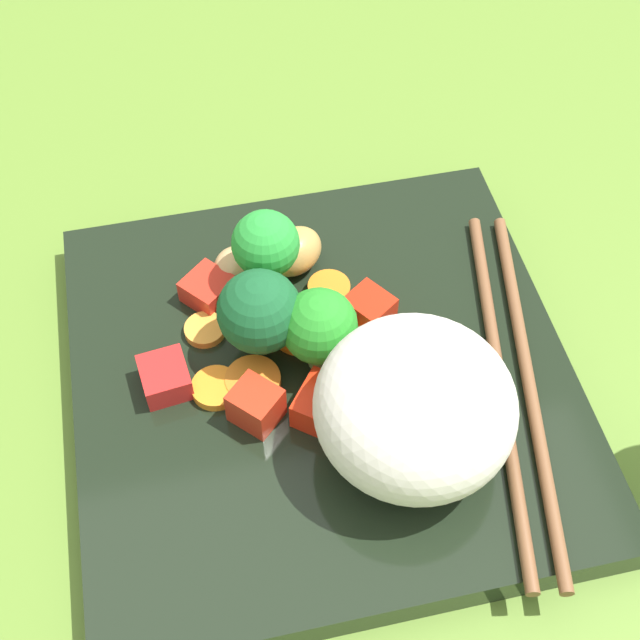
# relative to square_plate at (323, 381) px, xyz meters

# --- Properties ---
(ground_plane) EXTENTS (1.10, 1.10, 0.02)m
(ground_plane) POSITION_rel_square_plate_xyz_m (0.00, 0.00, -0.02)
(ground_plane) COLOR olive
(square_plate) EXTENTS (0.27, 0.27, 0.02)m
(square_plate) POSITION_rel_square_plate_xyz_m (0.00, 0.00, 0.00)
(square_plate) COLOR black
(square_plate) RESTS_ON ground_plane
(rice_mound) EXTENTS (0.11, 0.11, 0.07)m
(rice_mound) POSITION_rel_square_plate_xyz_m (0.03, -0.05, 0.05)
(rice_mound) COLOR white
(rice_mound) RESTS_ON square_plate
(broccoli_floret_0) EXTENTS (0.04, 0.04, 0.06)m
(broccoli_floret_0) POSITION_rel_square_plate_xyz_m (-0.03, 0.02, 0.04)
(broccoli_floret_0) COLOR #5E963C
(broccoli_floret_0) RESTS_ON square_plate
(broccoli_floret_1) EXTENTS (0.04, 0.04, 0.06)m
(broccoli_floret_1) POSITION_rel_square_plate_xyz_m (-0.02, 0.06, 0.05)
(broccoli_floret_1) COLOR #52A23E
(broccoli_floret_1) RESTS_ON square_plate
(broccoli_floret_2) EXTENTS (0.04, 0.04, 0.05)m
(broccoli_floret_2) POSITION_rel_square_plate_xyz_m (-0.00, 0.01, 0.04)
(broccoli_floret_2) COLOR #72AB55
(broccoli_floret_2) RESTS_ON square_plate
(carrot_slice_0) EXTENTS (0.04, 0.04, 0.01)m
(carrot_slice_0) POSITION_rel_square_plate_xyz_m (0.03, 0.01, 0.01)
(carrot_slice_0) COLOR orange
(carrot_slice_0) RESTS_ON square_plate
(carrot_slice_1) EXTENTS (0.04, 0.04, 0.01)m
(carrot_slice_1) POSITION_rel_square_plate_xyz_m (-0.01, 0.03, 0.01)
(carrot_slice_1) COLOR orange
(carrot_slice_1) RESTS_ON square_plate
(carrot_slice_2) EXTENTS (0.03, 0.03, 0.01)m
(carrot_slice_2) POSITION_rel_square_plate_xyz_m (-0.06, -0.00, 0.01)
(carrot_slice_2) COLOR orange
(carrot_slice_2) RESTS_ON square_plate
(carrot_slice_3) EXTENTS (0.04, 0.04, 0.01)m
(carrot_slice_3) POSITION_rel_square_plate_xyz_m (-0.04, 0.00, 0.01)
(carrot_slice_3) COLOR orange
(carrot_slice_3) RESTS_ON square_plate
(carrot_slice_4) EXTENTS (0.03, 0.03, 0.01)m
(carrot_slice_4) POSITION_rel_square_plate_xyz_m (0.01, 0.05, 0.01)
(carrot_slice_4) COLOR orange
(carrot_slice_4) RESTS_ON square_plate
(carrot_slice_5) EXTENTS (0.03, 0.03, 0.00)m
(carrot_slice_5) POSITION_rel_square_plate_xyz_m (-0.06, 0.04, 0.01)
(carrot_slice_5) COLOR #F19A37
(carrot_slice_5) RESTS_ON square_plate
(pepper_chunk_0) EXTENTS (0.03, 0.03, 0.02)m
(pepper_chunk_0) POSITION_rel_square_plate_xyz_m (0.03, 0.03, 0.02)
(pepper_chunk_0) COLOR red
(pepper_chunk_0) RESTS_ON square_plate
(pepper_chunk_1) EXTENTS (0.03, 0.03, 0.01)m
(pepper_chunk_1) POSITION_rel_square_plate_xyz_m (-0.05, 0.06, 0.02)
(pepper_chunk_1) COLOR red
(pepper_chunk_1) RESTS_ON square_plate
(pepper_chunk_2) EXTENTS (0.03, 0.04, 0.02)m
(pepper_chunk_2) POSITION_rel_square_plate_xyz_m (-0.01, -0.02, 0.02)
(pepper_chunk_2) COLOR red
(pepper_chunk_2) RESTS_ON square_plate
(pepper_chunk_3) EXTENTS (0.03, 0.03, 0.02)m
(pepper_chunk_3) POSITION_rel_square_plate_xyz_m (-0.04, -0.02, 0.02)
(pepper_chunk_3) COLOR red
(pepper_chunk_3) RESTS_ON square_plate
(pepper_chunk_4) EXTENTS (0.03, 0.03, 0.02)m
(pepper_chunk_4) POSITION_rel_square_plate_xyz_m (-0.08, 0.01, 0.02)
(pepper_chunk_4) COLOR red
(pepper_chunk_4) RESTS_ON square_plate
(chicken_piece_0) EXTENTS (0.04, 0.04, 0.03)m
(chicken_piece_0) POSITION_rel_square_plate_xyz_m (-0.00, 0.08, 0.02)
(chicken_piece_0) COLOR tan
(chicken_piece_0) RESTS_ON square_plate
(chicken_piece_1) EXTENTS (0.03, 0.03, 0.02)m
(chicken_piece_1) POSITION_rel_square_plate_xyz_m (-0.04, 0.08, 0.02)
(chicken_piece_1) COLOR tan
(chicken_piece_1) RESTS_ON square_plate
(chopstick_pair) EXTENTS (0.07, 0.23, 0.01)m
(chopstick_pair) POSITION_rel_square_plate_xyz_m (0.10, -0.03, 0.01)
(chopstick_pair) COLOR brown
(chopstick_pair) RESTS_ON square_plate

